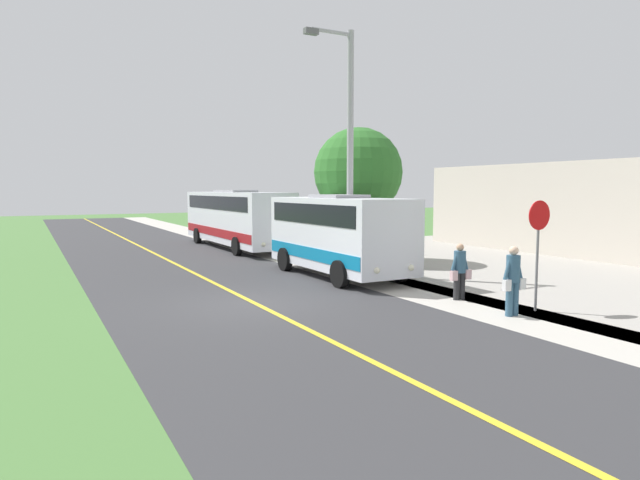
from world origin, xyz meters
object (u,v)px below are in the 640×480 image
at_px(shuttle_bus_front, 339,232).
at_px(transit_bus_rear, 235,216).
at_px(street_light_pole, 348,143).
at_px(stop_sign, 538,236).
at_px(pedestrian_waiting, 460,270).
at_px(tree_curbside, 358,172).
at_px(pedestrian_with_bags, 513,278).

relative_size(shuttle_bus_front, transit_bus_rear, 0.63).
relative_size(transit_bus_rear, street_light_pole, 1.25).
distance_m(shuttle_bus_front, transit_bus_rear, 10.99).
relative_size(shuttle_bus_front, stop_sign, 2.40).
xyz_separation_m(pedestrian_waiting, tree_curbside, (-2.03, -8.65, 3.03)).
bearing_deg(stop_sign, shuttle_bus_front, -77.73).
bearing_deg(pedestrian_with_bags, shuttle_bus_front, -85.19).
xyz_separation_m(transit_bus_rear, street_light_pole, (-0.43, 10.93, 3.10)).
relative_size(shuttle_bus_front, pedestrian_with_bags, 3.92).
height_order(stop_sign, street_light_pole, street_light_pole).
xyz_separation_m(pedestrian_with_bags, tree_curbside, (-2.28, -10.81, 2.95)).
xyz_separation_m(shuttle_bus_front, stop_sign, (-1.61, 7.42, 0.33)).
xyz_separation_m(pedestrian_with_bags, pedestrian_waiting, (-0.25, -2.16, -0.09)).
relative_size(shuttle_bus_front, pedestrian_waiting, 4.26).
bearing_deg(stop_sign, tree_curbside, -96.92).
height_order(pedestrian_with_bags, street_light_pole, street_light_pole).
xyz_separation_m(pedestrian_waiting, street_light_pole, (0.48, -5.42, 3.96)).
relative_size(pedestrian_waiting, stop_sign, 0.56).
xyz_separation_m(transit_bus_rear, tree_curbside, (-2.95, 7.70, 2.18)).
relative_size(transit_bus_rear, pedestrian_with_bags, 6.25).
distance_m(street_light_pole, tree_curbside, 4.19).
relative_size(pedestrian_with_bags, stop_sign, 0.61).
bearing_deg(pedestrian_waiting, street_light_pole, -84.94).
height_order(pedestrian_with_bags, tree_curbside, tree_curbside).
bearing_deg(tree_curbside, street_light_pole, 52.09).
bearing_deg(street_light_pole, pedestrian_waiting, 95.06).
xyz_separation_m(shuttle_bus_front, transit_bus_rear, (0.03, -10.99, 0.09)).
height_order(transit_bus_rear, street_light_pole, street_light_pole).
relative_size(pedestrian_with_bags, pedestrian_waiting, 1.09).
bearing_deg(shuttle_bus_front, transit_bus_rear, -89.82).
bearing_deg(tree_curbside, pedestrian_waiting, 76.78).
bearing_deg(transit_bus_rear, street_light_pole, 92.28).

